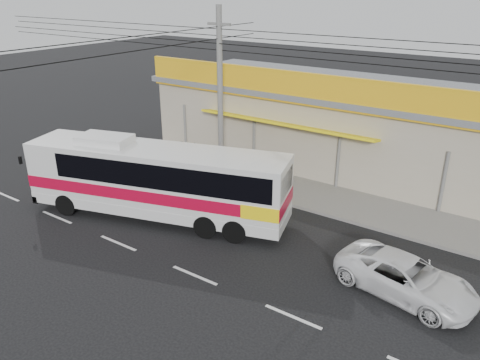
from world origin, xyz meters
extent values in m
plane|color=black|center=(0.00, 0.00, 0.00)|extent=(120.00, 120.00, 0.00)
cube|color=slate|center=(0.00, 6.00, 0.07)|extent=(30.00, 3.20, 0.15)
cube|color=#ABA08A|center=(0.00, 11.60, 2.10)|extent=(22.00, 8.00, 4.20)
cube|color=#585B60|center=(0.00, 11.60, 4.35)|extent=(22.60, 8.60, 0.30)
cube|color=yellow|center=(0.00, 7.48, 4.90)|extent=(22.00, 0.24, 1.60)
cube|color=#C83A0B|center=(-2.00, 7.45, 4.90)|extent=(9.00, 0.10, 1.20)
cube|color=#157923|center=(6.50, 7.45, 4.90)|extent=(2.40, 0.10, 1.10)
cube|color=#C83A0B|center=(-9.00, 7.45, 4.90)|extent=(3.00, 0.10, 1.10)
cube|color=yellow|center=(-2.00, 7.30, 3.00)|extent=(10.00, 1.20, 0.37)
cube|color=silver|center=(-4.27, 0.17, 1.83)|extent=(11.76, 5.61, 2.79)
cube|color=#B90728|center=(-4.27, 0.17, 1.49)|extent=(11.81, 5.66, 0.53)
cube|color=yellow|center=(0.53, 1.60, 1.49)|extent=(2.18, 2.81, 0.58)
cube|color=black|center=(-3.62, 0.36, 2.46)|extent=(9.93, 5.10, 1.06)
cube|color=black|center=(-9.73, -1.46, 2.26)|extent=(0.75, 2.07, 1.44)
cube|color=silver|center=(-6.58, -0.52, 3.40)|extent=(2.60, 1.95, 0.35)
cylinder|color=black|center=(-7.84, -2.03, 0.50)|extent=(1.05, 0.58, 1.00)
cylinder|color=black|center=(-8.46, 0.06, 0.50)|extent=(1.05, 0.58, 1.00)
cylinder|color=black|center=(-0.17, 0.25, 0.50)|extent=(1.05, 0.58, 1.00)
cylinder|color=black|center=(-0.80, 2.34, 0.50)|extent=(1.05, 0.58, 1.00)
imported|color=maroon|center=(-5.62, 5.09, 0.69)|extent=(2.09, 0.76, 1.09)
imported|color=black|center=(-7.65, 6.08, 0.72)|extent=(1.96, 0.97, 1.13)
imported|color=white|center=(6.49, 0.69, 0.65)|extent=(4.99, 2.98, 1.30)
cylinder|color=#5D5D5B|center=(-4.67, 5.40, 4.40)|extent=(0.29, 0.29, 8.79)
cube|color=#5D5D5B|center=(-4.67, 5.40, 7.91)|extent=(1.32, 0.13, 0.13)
camera|label=1|loc=(9.36, -13.23, 9.67)|focal=35.00mm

